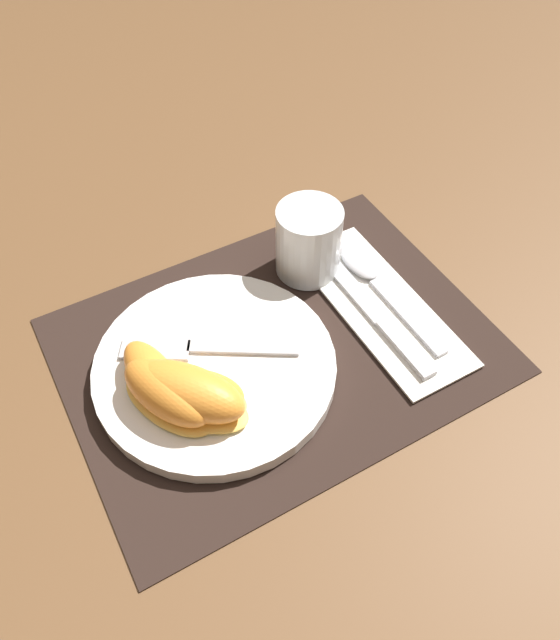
{
  "coord_description": "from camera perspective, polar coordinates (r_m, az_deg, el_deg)",
  "views": [
    {
      "loc": [
        -0.2,
        -0.35,
        0.53
      ],
      "look_at": [
        0.01,
        0.01,
        0.02
      ],
      "focal_mm": 35.0,
      "sensor_mm": 36.0,
      "label": 1
    }
  ],
  "objects": [
    {
      "name": "napkin",
      "position": [
        0.71,
        9.12,
        1.34
      ],
      "size": [
        0.09,
        0.24,
        0.0
      ],
      "color": "white",
      "rests_on": "placemat"
    },
    {
      "name": "citrus_wedge_1",
      "position": [
        0.6,
        -10.28,
        -6.7
      ],
      "size": [
        0.09,
        0.12,
        0.04
      ],
      "color": "#F7C656",
      "rests_on": "plate"
    },
    {
      "name": "placemat",
      "position": [
        0.67,
        -0.21,
        -2.3
      ],
      "size": [
        0.44,
        0.33,
        0.0
      ],
      "color": "black",
      "rests_on": "ground_plane"
    },
    {
      "name": "ground_plane",
      "position": [
        0.67,
        -0.21,
        -2.41
      ],
      "size": [
        3.0,
        3.0,
        0.0
      ],
      "primitive_type": "plane",
      "color": "brown"
    },
    {
      "name": "citrus_wedge_2",
      "position": [
        0.59,
        -8.52,
        -6.64
      ],
      "size": [
        0.12,
        0.13,
        0.05
      ],
      "color": "#F7C656",
      "rests_on": "plate"
    },
    {
      "name": "citrus_wedge_0",
      "position": [
        0.61,
        -11.29,
        -5.57
      ],
      "size": [
        0.05,
        0.11,
        0.03
      ],
      "color": "#F7C656",
      "rests_on": "plate"
    },
    {
      "name": "juice_glass",
      "position": [
        0.71,
        2.61,
        6.9
      ],
      "size": [
        0.07,
        0.07,
        0.09
      ],
      "color": "silver",
      "rests_on": "placemat"
    },
    {
      "name": "knife",
      "position": [
        0.69,
        8.56,
        0.73
      ],
      "size": [
        0.02,
        0.21,
        0.01
      ],
      "color": "#BCBCC1",
      "rests_on": "napkin"
    },
    {
      "name": "plate",
      "position": [
        0.64,
        -6.0,
        -4.22
      ],
      "size": [
        0.25,
        0.25,
        0.02
      ],
      "color": "white",
      "rests_on": "placemat"
    },
    {
      "name": "spoon",
      "position": [
        0.73,
        8.36,
        4.06
      ],
      "size": [
        0.03,
        0.19,
        0.01
      ],
      "color": "#BCBCC1",
      "rests_on": "napkin"
    },
    {
      "name": "fork",
      "position": [
        0.64,
        -7.61,
        -2.77
      ],
      "size": [
        0.17,
        0.11,
        0.0
      ],
      "color": "#BCBCC1",
      "rests_on": "plate"
    },
    {
      "name": "citrus_wedge_3",
      "position": [
        0.59,
        -7.76,
        -6.81
      ],
      "size": [
        0.11,
        0.1,
        0.04
      ],
      "color": "#F7C656",
      "rests_on": "plate"
    }
  ]
}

